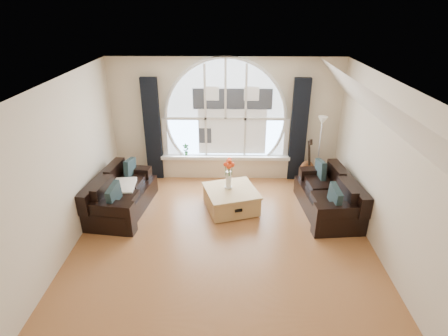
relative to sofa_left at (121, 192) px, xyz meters
The scene contains 21 objects.
ground 2.33m from the sofa_left, 30.62° to the right, with size 5.00×5.50×0.01m, color brown.
ceiling 3.25m from the sofa_left, 30.62° to the right, with size 5.00×5.50×0.01m, color silver.
wall_back 2.70m from the sofa_left, 38.61° to the left, with size 5.00×0.01×2.70m, color beige.
wall_front 4.49m from the sofa_left, 63.23° to the right, with size 5.00×0.01×2.70m, color beige.
wall_left 1.60m from the sofa_left, 114.05° to the right, with size 0.01×5.50×2.70m, color beige.
wall_right 4.72m from the sofa_left, 14.65° to the right, with size 0.01×5.50×2.70m, color beige.
attic_slope 4.76m from the sofa_left, 15.65° to the right, with size 0.92×5.50×0.72m, color silver.
arched_window 2.80m from the sofa_left, 38.08° to the left, with size 2.60×0.06×2.15m, color silver.
window_sill 2.47m from the sofa_left, 36.80° to the left, with size 2.90×0.22×0.08m, color white.
window_frame 2.78m from the sofa_left, 37.54° to the left, with size 2.76×0.08×2.15m, color white.
neighbor_house 2.84m from the sofa_left, 35.80° to the left, with size 1.70×0.02×1.50m, color silver.
curtain_left 1.68m from the sofa_left, 75.49° to the left, with size 0.35×0.12×2.30m, color black.
curtain_right 3.94m from the sofa_left, 22.19° to the left, with size 0.35×0.12×2.30m, color black.
sofa_left is the anchor object (origin of this frame).
sofa_right 3.96m from the sofa_left, ahead, with size 0.85×1.71×0.76m, color black.
coffee_chest 2.12m from the sofa_left, ahead, with size 0.95×0.95×0.46m, color #A47C44.
throw_blanket 0.10m from the sofa_left, 129.14° to the left, with size 0.55×0.55×0.10m, color silver.
vase_flowers 2.10m from the sofa_left, ahead, with size 0.24×0.24×0.70m, color white.
floor_lamp 4.12m from the sofa_left, 14.80° to the left, with size 0.24×0.24×1.60m, color #B2B2B2.
guitar 4.02m from the sofa_left, 18.59° to the left, with size 0.36×0.24×1.06m, color brown.
potted_plant 1.86m from the sofa_left, 53.65° to the left, with size 0.14×0.10×0.27m, color #1E6023.
Camera 1 is at (0.10, -4.91, 3.76)m, focal length 29.09 mm.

